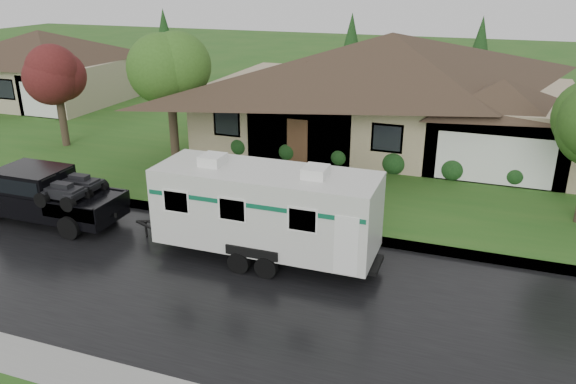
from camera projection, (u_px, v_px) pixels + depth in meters
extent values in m
plane|color=#26581B|center=(243.00, 254.00, 18.18)|extent=(140.00, 140.00, 0.00)
cube|color=black|center=(215.00, 283.00, 16.42)|extent=(140.00, 8.00, 0.01)
cube|color=gray|center=(269.00, 224.00, 20.12)|extent=(140.00, 0.50, 0.15)
cube|color=#26581B|center=(353.00, 135.00, 31.29)|extent=(140.00, 26.00, 0.15)
cube|color=tan|center=(387.00, 114.00, 29.21)|extent=(18.00, 10.00, 3.00)
pyramid|color=#37281E|center=(393.00, 32.00, 27.72)|extent=(19.44, 10.80, 2.60)
cube|color=tan|center=(496.00, 142.00, 24.93)|extent=(5.76, 4.00, 2.70)
cube|color=tan|center=(45.00, 81.00, 38.59)|extent=(10.00, 8.00, 2.80)
pyramid|color=#37281E|center=(37.00, 30.00, 37.35)|extent=(10.80, 8.64, 2.00)
cube|color=tan|center=(61.00, 91.00, 35.94)|extent=(3.20, 4.00, 2.52)
cylinder|color=#382B1E|center=(174.00, 129.00, 26.92)|extent=(0.42, 0.42, 2.70)
sphere|color=#407425|center=(169.00, 67.00, 25.84)|extent=(3.73, 3.73, 3.73)
cylinder|color=#382B1E|center=(63.00, 124.00, 28.73)|extent=(0.38, 0.38, 2.29)
sphere|color=maroon|center=(56.00, 74.00, 27.82)|extent=(3.16, 3.16, 3.16)
sphere|color=#143814|center=(240.00, 145.00, 27.45)|extent=(1.00, 1.00, 1.00)
sphere|color=#143814|center=(289.00, 150.00, 26.65)|extent=(1.00, 1.00, 1.00)
sphere|color=#143814|center=(340.00, 155.00, 25.85)|extent=(1.00, 1.00, 1.00)
sphere|color=#143814|center=(395.00, 161.00, 25.06)|extent=(1.00, 1.00, 1.00)
sphere|color=#143814|center=(453.00, 167.00, 24.26)|extent=(1.00, 1.00, 1.00)
sphere|color=#143814|center=(515.00, 174.00, 23.46)|extent=(1.00, 1.00, 1.00)
cube|color=black|center=(45.00, 201.00, 20.39)|extent=(5.88, 1.96, 0.84)
cube|color=black|center=(33.00, 180.00, 20.24)|extent=(2.35, 1.84, 0.88)
cube|color=black|center=(32.00, 179.00, 20.22)|extent=(2.16, 1.88, 0.54)
cube|color=black|center=(86.00, 202.00, 19.73)|extent=(2.16, 1.86, 0.06)
cylinder|color=black|center=(26.00, 194.00, 21.95)|extent=(0.82, 0.31, 0.82)
cylinder|color=black|center=(70.00, 227.00, 19.09)|extent=(0.82, 0.31, 0.82)
cylinder|color=black|center=(105.00, 207.00, 20.77)|extent=(0.82, 0.31, 0.82)
cube|color=silver|center=(266.00, 208.00, 17.28)|extent=(6.86, 2.35, 2.40)
cube|color=black|center=(267.00, 247.00, 17.77)|extent=(7.26, 1.18, 0.14)
cube|color=#0C5A3B|center=(266.00, 192.00, 17.09)|extent=(6.73, 2.37, 0.14)
cube|color=white|center=(213.00, 160.00, 17.35)|extent=(0.69, 0.78, 0.31)
cube|color=white|center=(316.00, 172.00, 16.29)|extent=(0.69, 0.78, 0.31)
cylinder|color=black|center=(239.00, 262.00, 16.92)|extent=(0.69, 0.24, 0.69)
cylinder|color=black|center=(267.00, 231.00, 18.94)|extent=(0.69, 0.24, 0.69)
cylinder|color=black|center=(266.00, 267.00, 16.64)|extent=(0.69, 0.24, 0.69)
cylinder|color=black|center=(292.00, 235.00, 18.66)|extent=(0.69, 0.24, 0.69)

